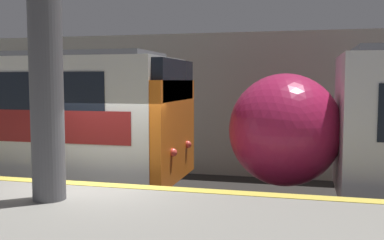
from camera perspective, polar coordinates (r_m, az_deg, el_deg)
name	(u,v)px	position (r m, az deg, el deg)	size (l,w,h in m)	color
ground_plane	(95,236)	(9.03, -12.20, -14.26)	(120.00, 120.00, 0.00)	#282623
station_rear_barrier	(181,104)	(14.32, -1.39, 2.03)	(50.00, 0.15, 4.44)	#B2AD9E
support_pillar_near	(47,93)	(7.49, -17.97, 3.34)	(0.52, 0.52, 3.45)	#56565B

